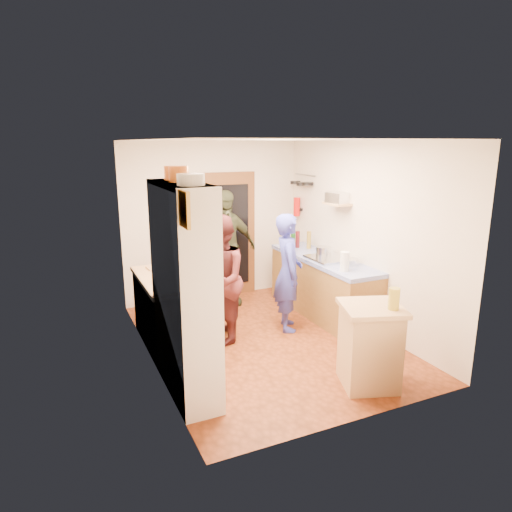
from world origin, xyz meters
TOP-DOWN VIEW (x-y plane):
  - floor at (0.00, 0.00)m, footprint 3.00×4.00m
  - ceiling at (0.00, 0.00)m, footprint 3.00×4.00m
  - wall_back at (0.00, 2.01)m, footprint 3.00×0.02m
  - wall_front at (0.00, -2.01)m, footprint 3.00×0.02m
  - wall_left at (-1.51, 0.00)m, footprint 0.02×4.00m
  - wall_right at (1.51, 0.00)m, footprint 0.02×4.00m
  - door_frame at (0.25, 1.97)m, footprint 0.95×0.06m
  - door_glass at (0.25, 1.94)m, footprint 0.70×0.02m
  - hutch_body at (-1.30, -0.80)m, footprint 0.40×1.20m
  - hutch_top_shelf at (-1.30, -0.80)m, footprint 0.40×1.14m
  - plate_stack at (-1.30, -1.16)m, footprint 0.25×0.25m
  - orange_pot_a at (-1.30, -0.76)m, footprint 0.19×0.19m
  - orange_pot_b at (-1.30, -0.51)m, footprint 0.16×0.16m
  - left_counter_base at (-1.20, 0.45)m, footprint 0.60×1.40m
  - left_counter_top at (-1.20, 0.45)m, footprint 0.64×1.44m
  - toaster at (-1.15, -0.06)m, footprint 0.23×0.16m
  - kettle at (-1.25, 0.26)m, footprint 0.15×0.15m
  - orange_bowl at (-1.12, 0.54)m, footprint 0.22×0.22m
  - chopping_board at (-1.18, 0.93)m, footprint 0.32×0.25m
  - right_counter_base at (1.20, 0.50)m, footprint 0.60×2.20m
  - right_counter_top at (1.20, 0.50)m, footprint 0.62×2.22m
  - hob at (1.20, 0.35)m, footprint 0.55×0.58m
  - pot_on_hob at (1.15, 0.43)m, footprint 0.22×0.22m
  - bottle_a at (1.05, 1.17)m, footprint 0.08×0.08m
  - bottle_b at (1.18, 1.25)m, footprint 0.08×0.08m
  - bottle_c at (1.31, 1.11)m, footprint 0.08×0.08m
  - paper_towel at (1.05, -0.24)m, footprint 0.13×0.13m
  - mixing_bowl at (1.30, -0.02)m, footprint 0.27×0.27m
  - island_base at (0.51, -1.50)m, footprint 0.70×0.70m
  - island_top at (0.51, -1.50)m, footprint 0.79×0.79m
  - cutting_board at (0.48, -1.44)m, footprint 0.42×0.38m
  - oil_jar at (0.64, -1.67)m, footprint 0.14×0.14m
  - pan_rail at (1.46, 1.52)m, footprint 0.02×0.65m
  - pan_hang_a at (1.40, 1.35)m, footprint 0.18×0.18m
  - pan_hang_b at (1.40, 1.55)m, footprint 0.16×0.16m
  - pan_hang_c at (1.40, 1.75)m, footprint 0.17×0.17m
  - wall_shelf at (1.37, 0.45)m, footprint 0.26×0.42m
  - radio at (1.37, 0.45)m, footprint 0.27×0.34m
  - ext_bracket at (1.47, 1.70)m, footprint 0.06×0.10m
  - fire_extinguisher at (1.41, 1.70)m, footprint 0.11×0.11m
  - picture_frame at (-1.48, -1.55)m, footprint 0.03×0.25m
  - person_hob at (0.48, 0.21)m, footprint 0.57×0.70m
  - person_left at (-0.51, 0.26)m, footprint 0.86×0.98m
  - person_back at (0.02, 1.53)m, footprint 1.12×0.54m

SIDE VIEW (x-z plane):
  - floor at x=0.00m, z-range -0.02..0.00m
  - right_counter_base at x=1.20m, z-range 0.00..0.84m
  - left_counter_base at x=-1.20m, z-range 0.00..0.85m
  - island_base at x=0.51m, z-range 0.00..0.86m
  - person_hob at x=0.48m, z-range 0.00..1.64m
  - person_left at x=-0.51m, z-range 0.00..1.69m
  - right_counter_top at x=1.20m, z-range 0.84..0.90m
  - left_counter_top at x=-1.20m, z-range 0.85..0.90m
  - island_top at x=0.51m, z-range 0.86..0.91m
  - cutting_board at x=0.48m, z-range 0.89..0.91m
  - chopping_board at x=-1.18m, z-range 0.90..0.92m
  - hob at x=1.20m, z-range 0.90..0.94m
  - person_back at x=0.02m, z-range 0.00..1.87m
  - mixing_bowl at x=1.30m, z-range 0.90..0.99m
  - orange_bowl at x=-1.12m, z-range 0.90..1.00m
  - kettle at x=-1.25m, z-range 0.90..1.06m
  - toaster at x=-1.15m, z-range 0.90..1.07m
  - pot_on_hob at x=1.15m, z-range 0.94..1.08m
  - oil_jar at x=0.64m, z-range 0.91..1.14m
  - paper_towel at x=1.05m, z-range 0.90..1.16m
  - bottle_a at x=1.05m, z-range 0.90..1.17m
  - bottle_b at x=1.18m, z-range 0.90..1.17m
  - bottle_c at x=1.31m, z-range 0.90..1.18m
  - door_frame at x=0.25m, z-range 0.00..2.10m
  - door_glass at x=0.25m, z-range 0.20..1.90m
  - hutch_body at x=-1.30m, z-range 0.00..2.20m
  - wall_back at x=0.00m, z-range 0.00..2.60m
  - wall_front at x=0.00m, z-range 0.00..2.60m
  - wall_left at x=-1.51m, z-range 0.00..2.60m
  - wall_right at x=1.51m, z-range 0.00..2.60m
  - ext_bracket at x=1.47m, z-range 1.43..1.47m
  - fire_extinguisher at x=1.41m, z-range 1.34..1.66m
  - wall_shelf at x=1.37m, z-range 1.69..1.71m
  - radio at x=1.37m, z-range 1.72..1.86m
  - pan_hang_b at x=1.40m, z-range 1.88..1.92m
  - pan_hang_c at x=1.40m, z-range 1.89..1.93m
  - pan_hang_a at x=1.40m, z-range 1.90..1.94m
  - pan_rail at x=1.46m, z-range 2.04..2.06m
  - picture_frame at x=-1.48m, z-range 1.90..2.20m
  - hutch_top_shelf at x=-1.30m, z-range 2.16..2.20m
  - plate_stack at x=-1.30m, z-range 2.20..2.30m
  - orange_pot_b at x=-1.30m, z-range 2.20..2.34m
  - orange_pot_a at x=-1.30m, z-range 2.20..2.35m
  - ceiling at x=0.00m, z-range 2.60..2.62m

